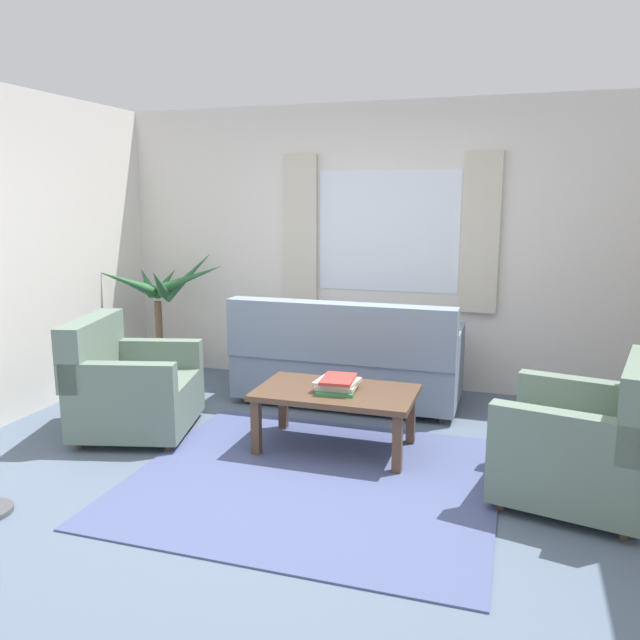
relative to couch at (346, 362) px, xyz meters
The scene contains 10 objects.
ground_plane 1.59m from the couch, 82.49° to the right, with size 6.24×6.24×0.00m, color slate.
wall_back 1.20m from the couch, 74.43° to the left, with size 5.32×0.12×2.60m, color silver.
window_with_curtains 1.27m from the couch, 72.52° to the left, with size 1.98×0.07×1.40m.
area_rug 1.59m from the couch, 82.49° to the right, with size 2.25×2.02×0.01m, color #4C5684.
couch is the anchor object (origin of this frame).
armchair_left 1.80m from the couch, 139.71° to the right, with size 1.00×1.02×0.88m.
armchair_right 2.22m from the couch, 36.28° to the right, with size 0.98×0.99×0.88m.
coffee_table 1.03m from the couch, 78.99° to the right, with size 1.10×0.64×0.44m.
book_stack_on_table 1.06m from the couch, 78.18° to the right, with size 0.30×0.33×0.10m.
potted_plant 1.95m from the couch, behind, with size 1.20×1.06×1.25m.
Camera 1 is at (1.16, -3.51, 1.75)m, focal length 35.25 mm.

